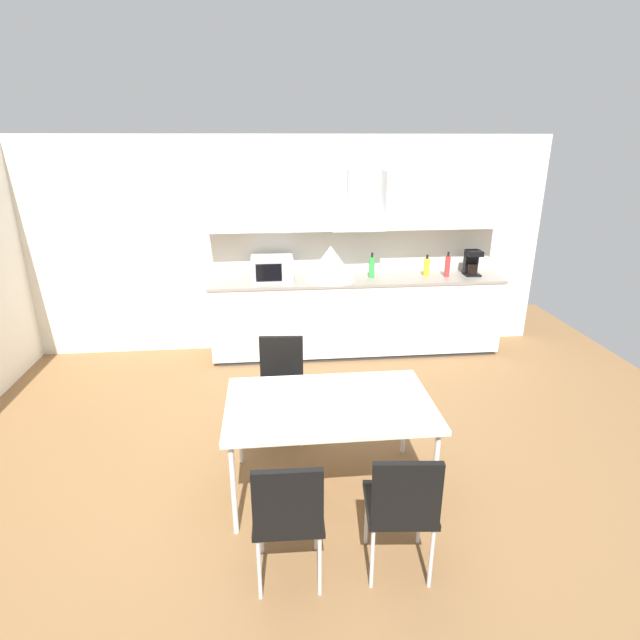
{
  "coord_description": "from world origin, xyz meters",
  "views": [
    {
      "loc": [
        0.01,
        -3.38,
        2.48
      ],
      "look_at": [
        0.42,
        0.66,
        1.0
      ],
      "focal_mm": 28.0,
      "sensor_mm": 36.0,
      "label": 1
    }
  ],
  "objects_px": {
    "bottle_green": "(372,267)",
    "pendant_lamp": "(331,263)",
    "bottle_red": "(447,266)",
    "chair_far_left": "(281,377)",
    "chair_near_left": "(288,510)",
    "coffee_maker": "(472,263)",
    "microwave": "(272,269)",
    "bottle_yellow": "(427,267)",
    "chair_near_right": "(402,502)",
    "dining_table": "(329,408)"
  },
  "relations": [
    {
      "from": "bottle_green",
      "to": "pendant_lamp",
      "type": "bearing_deg",
      "value": -107.54
    },
    {
      "from": "bottle_red",
      "to": "pendant_lamp",
      "type": "bearing_deg",
      "value": -124.35
    },
    {
      "from": "chair_far_left",
      "to": "chair_near_left",
      "type": "bearing_deg",
      "value": -90.29
    },
    {
      "from": "coffee_maker",
      "to": "pendant_lamp",
      "type": "bearing_deg",
      "value": -128.49
    },
    {
      "from": "bottle_green",
      "to": "chair_far_left",
      "type": "relative_size",
      "value": 0.34
    },
    {
      "from": "microwave",
      "to": "bottle_green",
      "type": "bearing_deg",
      "value": 0.7
    },
    {
      "from": "bottle_yellow",
      "to": "chair_near_left",
      "type": "bearing_deg",
      "value": -118.04
    },
    {
      "from": "bottle_red",
      "to": "chair_near_right",
      "type": "bearing_deg",
      "value": -112.56
    },
    {
      "from": "bottle_yellow",
      "to": "chair_near_right",
      "type": "xyz_separation_m",
      "value": [
        -1.14,
        -3.36,
        -0.52
      ]
    },
    {
      "from": "bottle_red",
      "to": "pendant_lamp",
      "type": "xyz_separation_m",
      "value": [
        -1.7,
        -2.48,
        0.67
      ]
    },
    {
      "from": "chair_far_left",
      "to": "pendant_lamp",
      "type": "bearing_deg",
      "value": -68.85
    },
    {
      "from": "dining_table",
      "to": "chair_near_left",
      "type": "xyz_separation_m",
      "value": [
        -0.33,
        -0.83,
        -0.15
      ]
    },
    {
      "from": "microwave",
      "to": "chair_near_right",
      "type": "relative_size",
      "value": 0.55
    },
    {
      "from": "chair_near_left",
      "to": "pendant_lamp",
      "type": "distance_m",
      "value": 1.5
    },
    {
      "from": "bottle_yellow",
      "to": "coffee_maker",
      "type": "bearing_deg",
      "value": 0.55
    },
    {
      "from": "bottle_yellow",
      "to": "chair_far_left",
      "type": "bearing_deg",
      "value": -136.37
    },
    {
      "from": "dining_table",
      "to": "bottle_yellow",
      "type": "bearing_deg",
      "value": 60.0
    },
    {
      "from": "microwave",
      "to": "bottle_green",
      "type": "height_order",
      "value": "bottle_green"
    },
    {
      "from": "microwave",
      "to": "pendant_lamp",
      "type": "relative_size",
      "value": 1.5
    },
    {
      "from": "bottle_green",
      "to": "bottle_yellow",
      "type": "distance_m",
      "value": 0.66
    },
    {
      "from": "chair_near_right",
      "to": "bottle_red",
      "type": "bearing_deg",
      "value": 67.44
    },
    {
      "from": "coffee_maker",
      "to": "pendant_lamp",
      "type": "height_order",
      "value": "pendant_lamp"
    },
    {
      "from": "microwave",
      "to": "dining_table",
      "type": "bearing_deg",
      "value": -81.75
    },
    {
      "from": "microwave",
      "to": "pendant_lamp",
      "type": "height_order",
      "value": "pendant_lamp"
    },
    {
      "from": "bottle_red",
      "to": "chair_far_left",
      "type": "xyz_separation_m",
      "value": [
        -2.02,
        -1.65,
        -0.53
      ]
    },
    {
      "from": "bottle_green",
      "to": "chair_near_right",
      "type": "distance_m",
      "value": 3.43
    },
    {
      "from": "bottle_green",
      "to": "pendant_lamp",
      "type": "distance_m",
      "value": 2.73
    },
    {
      "from": "chair_near_left",
      "to": "chair_near_right",
      "type": "bearing_deg",
      "value": 0.03
    },
    {
      "from": "microwave",
      "to": "bottle_yellow",
      "type": "height_order",
      "value": "microwave"
    },
    {
      "from": "microwave",
      "to": "dining_table",
      "type": "distance_m",
      "value": 2.57
    },
    {
      "from": "bottle_red",
      "to": "pendant_lamp",
      "type": "relative_size",
      "value": 0.93
    },
    {
      "from": "bottle_green",
      "to": "chair_near_right",
      "type": "xyz_separation_m",
      "value": [
        -0.48,
        -3.36,
        -0.53
      ]
    },
    {
      "from": "dining_table",
      "to": "chair_near_left",
      "type": "relative_size",
      "value": 1.68
    },
    {
      "from": "chair_far_left",
      "to": "dining_table",
      "type": "bearing_deg",
      "value": -68.85
    },
    {
      "from": "coffee_maker",
      "to": "bottle_yellow",
      "type": "distance_m",
      "value": 0.56
    },
    {
      "from": "microwave",
      "to": "chair_far_left",
      "type": "bearing_deg",
      "value": -88.56
    },
    {
      "from": "microwave",
      "to": "bottle_green",
      "type": "distance_m",
      "value": 1.16
    },
    {
      "from": "coffee_maker",
      "to": "bottle_red",
      "type": "height_order",
      "value": "coffee_maker"
    },
    {
      "from": "bottle_red",
      "to": "pendant_lamp",
      "type": "height_order",
      "value": "pendant_lamp"
    },
    {
      "from": "chair_near_right",
      "to": "pendant_lamp",
      "type": "height_order",
      "value": "pendant_lamp"
    },
    {
      "from": "microwave",
      "to": "bottle_red",
      "type": "distance_m",
      "value": 2.06
    },
    {
      "from": "microwave",
      "to": "coffee_maker",
      "type": "height_order",
      "value": "coffee_maker"
    },
    {
      "from": "dining_table",
      "to": "pendant_lamp",
      "type": "height_order",
      "value": "pendant_lamp"
    },
    {
      "from": "bottle_red",
      "to": "chair_far_left",
      "type": "height_order",
      "value": "bottle_red"
    },
    {
      "from": "bottle_yellow",
      "to": "pendant_lamp",
      "type": "distance_m",
      "value": 3.0
    },
    {
      "from": "dining_table",
      "to": "chair_far_left",
      "type": "distance_m",
      "value": 0.91
    },
    {
      "from": "microwave",
      "to": "bottle_green",
      "type": "xyz_separation_m",
      "value": [
        1.16,
        0.01,
        -0.01
      ]
    },
    {
      "from": "chair_far_left",
      "to": "pendant_lamp",
      "type": "xyz_separation_m",
      "value": [
        0.32,
        -0.83,
        1.2
      ]
    },
    {
      "from": "bottle_yellow",
      "to": "chair_near_left",
      "type": "relative_size",
      "value": 0.3
    },
    {
      "from": "dining_table",
      "to": "chair_near_left",
      "type": "height_order",
      "value": "chair_near_left"
    }
  ]
}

